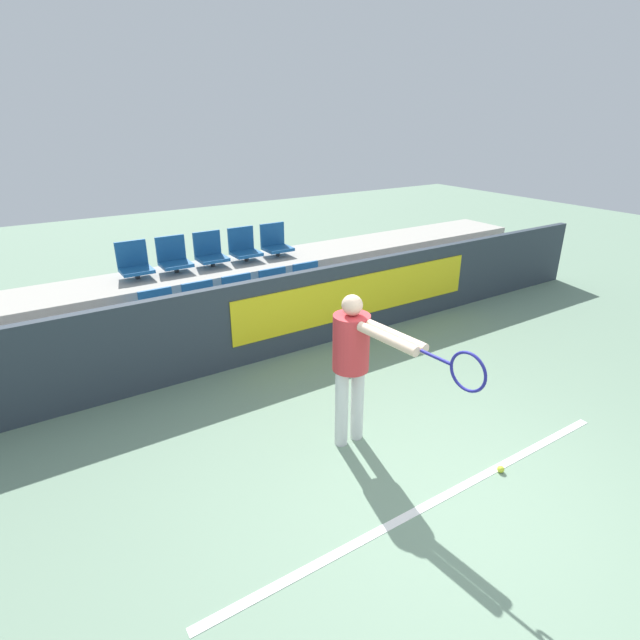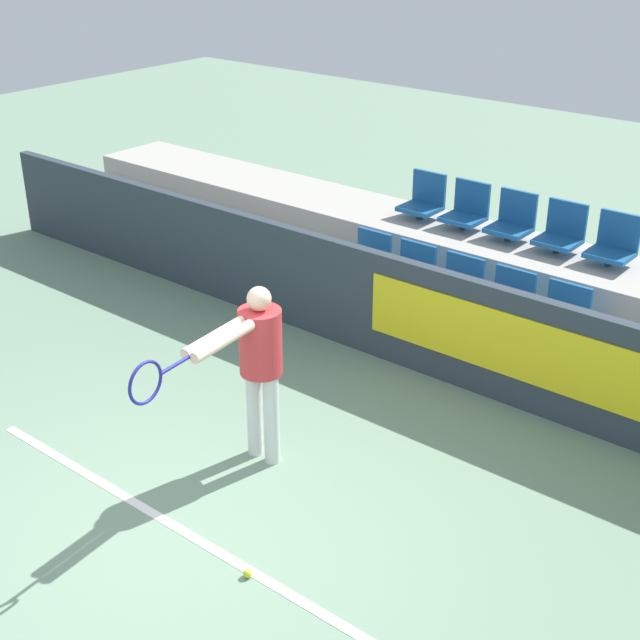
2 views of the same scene
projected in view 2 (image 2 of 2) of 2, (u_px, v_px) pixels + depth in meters
The scene contains 17 objects.
ground_plane at pixel (176, 531), 6.72m from camera, with size 30.00×30.00×0.00m, color gray.
court_baseline at pixel (179, 528), 6.74m from camera, with size 4.43×0.08×0.01m.
barrier_wall at pixel (421, 319), 8.74m from camera, with size 12.98×0.14×1.13m.
bleacher_tier_front at pixel (450, 328), 9.35m from camera, with size 12.58×1.09×0.43m.
bleacher_tier_middle at pixel (502, 278), 10.02m from camera, with size 12.58×1.09×0.85m.
stadium_chair_0 at pixel (369, 260), 9.92m from camera, with size 0.44×0.40×0.53m.
stadium_chair_1 at pixel (412, 273), 9.59m from camera, with size 0.44×0.40×0.53m.
stadium_chair_2 at pixel (459, 287), 9.26m from camera, with size 0.44×0.40×0.53m.
stadium_chair_3 at pixel (509, 301), 8.93m from camera, with size 0.44×0.40×0.53m.
stadium_chair_4 at pixel (563, 317), 8.60m from camera, with size 0.44×0.40×0.53m.
stadium_chair_5 at pixel (424, 200), 10.49m from camera, with size 0.44×0.40×0.53m.
stadium_chair_6 at pixel (467, 210), 10.16m from camera, with size 0.44×0.40×0.53m.
stadium_chair_7 at pixel (512, 221), 9.83m from camera, with size 0.44×0.40×0.53m.
stadium_chair_8 at pixel (561, 232), 9.50m from camera, with size 0.44×0.40×0.53m.
stadium_chair_9 at pixel (614, 244), 9.17m from camera, with size 0.44×0.40×0.53m.
tennis_player at pixel (255, 358), 7.11m from camera, with size 0.35×1.62×1.58m.
tennis_ball at pixel (248, 573), 6.26m from camera, with size 0.07×0.07×0.07m.
Camera 2 is at (4.22, -3.47, 4.37)m, focal length 50.00 mm.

